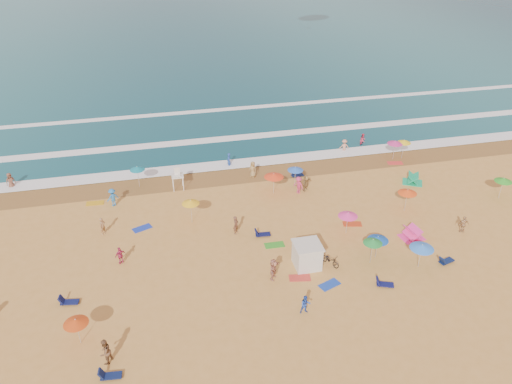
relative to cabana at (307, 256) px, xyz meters
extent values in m
plane|color=gold|center=(-2.56, 4.02, -1.00)|extent=(220.00, 220.00, 0.00)
cube|color=#0C4756|center=(-2.56, 88.02, -1.00)|extent=(220.00, 140.00, 0.18)
plane|color=olive|center=(-2.56, 16.52, -0.99)|extent=(220.00, 220.00, 0.00)
cube|color=white|center=(-2.56, 19.02, -0.90)|extent=(200.00, 2.20, 0.05)
cube|color=white|center=(-2.56, 26.02, -0.90)|extent=(200.00, 1.60, 0.05)
cube|color=white|center=(-2.56, 36.02, -0.90)|extent=(200.00, 1.20, 0.05)
cube|color=silver|center=(0.00, 0.00, 0.00)|extent=(2.00, 2.00, 2.00)
cube|color=silver|center=(0.00, 0.00, 1.06)|extent=(2.20, 2.20, 0.12)
imported|color=black|center=(1.90, -0.30, -0.52)|extent=(1.47, 1.90, 0.96)
cone|color=yellow|center=(-8.40, 8.42, 1.22)|extent=(1.60, 1.60, 0.35)
cone|color=blue|center=(5.97, -0.18, 0.89)|extent=(1.76, 1.76, 0.35)
cone|color=#117B90|center=(-12.99, 16.33, 1.15)|extent=(1.54, 1.54, 0.35)
cone|color=#3580F2|center=(8.82, -2.17, 1.04)|extent=(1.92, 1.92, 0.35)
cone|color=#FA4E15|center=(11.74, 5.89, 1.13)|extent=(1.77, 1.77, 0.35)
cone|color=green|center=(22.09, 5.97, 1.09)|extent=(1.68, 1.68, 0.35)
cone|color=blue|center=(2.82, 12.80, 1.07)|extent=(1.61, 1.61, 0.35)
cone|color=#CE4211|center=(-17.38, -4.52, 0.98)|extent=(1.65, 1.65, 0.35)
cone|color=#D62F85|center=(15.61, 16.28, 1.16)|extent=(1.75, 1.75, 0.35)
cone|color=green|center=(5.23, -0.80, 1.16)|extent=(1.55, 1.55, 0.35)
cone|color=yellow|center=(16.79, 16.39, 1.11)|extent=(1.57, 1.57, 0.35)
cone|color=#F9401A|center=(0.31, 11.93, 1.04)|extent=(1.97, 1.97, 0.35)
cone|color=#FA3799|center=(4.87, 3.59, 1.01)|extent=(1.73, 1.73, 0.35)
cube|color=#0F164D|center=(-18.44, -0.41, -0.83)|extent=(1.37, 0.76, 0.34)
cube|color=#0E1B4A|center=(-15.30, -7.91, -0.83)|extent=(1.35, 0.68, 0.34)
cube|color=#0D1245|center=(-2.50, 4.83, -0.83)|extent=(1.34, 0.65, 0.34)
cube|color=#101452|center=(5.15, -3.76, -0.83)|extent=(1.41, 0.99, 0.34)
cube|color=#0F1D4C|center=(11.35, -2.21, -0.83)|extent=(1.40, 0.90, 0.34)
cube|color=#0F1D4D|center=(3.71, 14.75, -0.83)|extent=(1.34, 0.66, 0.34)
cube|color=#1C36B4|center=(-12.96, 8.43, -0.98)|extent=(1.90, 1.44, 0.03)
cube|color=gold|center=(-17.36, 13.89, -0.98)|extent=(1.75, 0.96, 0.03)
cube|color=red|center=(-0.99, -1.38, -0.98)|extent=(1.82, 1.14, 0.03)
cube|color=#C23B18|center=(5.98, 4.84, -0.98)|extent=(1.85, 1.23, 0.03)
cube|color=#1C42B3|center=(1.02, -2.67, -0.98)|extent=(1.89, 1.41, 0.03)
cube|color=green|center=(-1.85, 3.28, -0.98)|extent=(1.72, 0.91, 0.03)
cube|color=red|center=(15.47, 15.34, -0.98)|extent=(1.83, 1.17, 0.03)
imported|color=#AB864F|center=(3.66, 11.78, -0.14)|extent=(1.38, 1.58, 1.73)
imported|color=#D13466|center=(2.75, 11.40, -0.08)|extent=(1.19, 1.37, 1.84)
imported|color=#D73554|center=(13.80, 20.74, -0.39)|extent=(1.06, 1.00, 1.73)
imported|color=brown|center=(-4.75, 5.80, -0.12)|extent=(0.71, 0.76, 1.75)
imported|color=tan|center=(-3.06, -0.95, -0.08)|extent=(1.34, 1.74, 1.84)
imported|color=brown|center=(-25.94, 19.10, -0.30)|extent=(1.09, 0.94, 1.89)
imported|color=#2244A0|center=(-3.07, 18.86, -0.35)|extent=(0.48, 0.69, 1.80)
imported|color=blue|center=(-1.76, -5.13, -0.24)|extent=(0.75, 0.59, 1.53)
imported|color=tan|center=(10.93, 19.58, -0.37)|extent=(1.20, 0.77, 1.76)
imported|color=brown|center=(-15.60, -6.59, -0.06)|extent=(1.11, 1.16, 1.89)
imported|color=#A3804B|center=(-0.99, 15.83, -0.11)|extent=(1.00, 1.03, 1.78)
imported|color=#9C7148|center=(-16.32, 8.33, -0.18)|extent=(0.69, 0.72, 1.65)
imported|color=#BC2F5B|center=(-14.75, 3.67, -0.21)|extent=(1.00, 0.77, 1.58)
imported|color=#2875BF|center=(-15.53, 13.05, -0.07)|extent=(1.38, 1.19, 1.85)
imported|color=tan|center=(15.09, 1.45, -0.17)|extent=(1.00, 0.50, 1.65)
camera|label=1|loc=(-11.14, -30.41, 24.79)|focal=35.00mm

